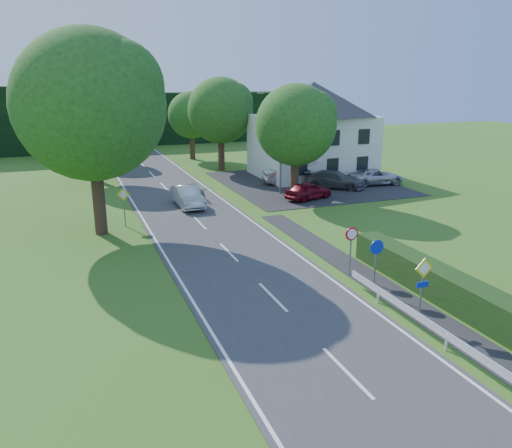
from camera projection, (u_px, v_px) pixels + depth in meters
name	position (u px, v px, depth m)	size (l,w,h in m)	color
road	(218.00, 241.00, 28.14)	(7.00, 80.00, 0.04)	#37383A
parking_pad	(306.00, 183.00, 43.91)	(14.00, 16.00, 0.04)	#232326
line_edge_left	(160.00, 248.00, 27.02)	(0.12, 80.00, 0.01)	white
line_edge_right	(271.00, 235.00, 29.25)	(0.12, 80.00, 0.01)	white
line_centre	(218.00, 241.00, 28.13)	(0.12, 80.00, 0.01)	white
tree_main	(93.00, 135.00, 28.05)	(9.40, 9.40, 11.64)	#214715
tree_left_far	(95.00, 134.00, 43.17)	(7.00, 7.00, 8.58)	#214715
tree_right_far	(221.00, 124.00, 49.00)	(7.40, 7.40, 9.09)	#214715
tree_left_back	(93.00, 125.00, 54.17)	(6.60, 6.60, 8.07)	#214715
tree_right_back	(192.00, 126.00, 56.05)	(6.20, 6.20, 7.56)	#214715
tree_right_mid	(295.00, 143.00, 37.03)	(7.00, 7.00, 8.58)	#214715
treeline_right	(178.00, 118.00, 71.16)	(30.00, 5.00, 7.00)	black
house_white	(312.00, 129.00, 46.06)	(10.60, 8.40, 8.60)	silver
streetlight	(279.00, 138.00, 38.63)	(2.03, 0.18, 8.00)	slate
sign_priority_right	(423.00, 278.00, 18.34)	(0.78, 0.09, 2.59)	slate
sign_roundabout	(376.00, 255.00, 21.06)	(0.64, 0.08, 2.37)	slate
sign_speed_limit	(351.00, 240.00, 22.82)	(0.64, 0.11, 2.37)	slate
sign_priority_left	(124.00, 200.00, 30.59)	(0.78, 0.09, 2.44)	slate
moving_car	(188.00, 196.00, 35.62)	(1.58, 4.52, 1.49)	silver
motorcycle	(203.00, 194.00, 37.52)	(0.66, 1.89, 0.99)	black
parked_car_red	(308.00, 191.00, 37.79)	(1.56, 3.87, 1.32)	maroon
parked_car_silver_a	(291.00, 175.00, 43.37)	(1.67, 4.80, 1.58)	#BDBCC1
parked_car_grey	(335.00, 179.00, 41.71)	(2.01, 4.95, 1.44)	#545559
parked_car_silver_b	(376.00, 177.00, 43.16)	(2.20, 4.76, 1.32)	silver
parasol	(308.00, 173.00, 42.58)	(2.40, 2.44, 2.20)	red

